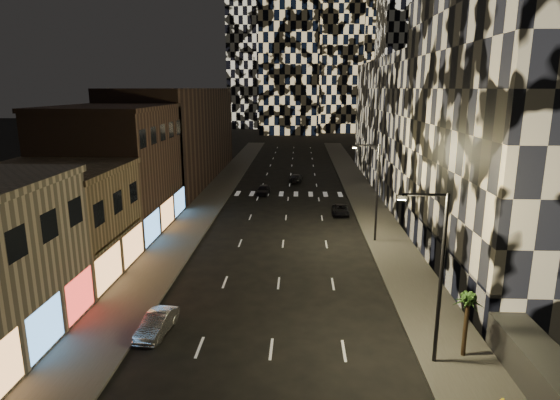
# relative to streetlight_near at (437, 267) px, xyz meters

# --- Properties ---
(sidewalk_left) EXTENTS (4.00, 120.00, 0.15)m
(sidewalk_left) POSITION_rel_streetlight_near_xyz_m (-18.35, 40.00, -5.28)
(sidewalk_left) COLOR #47443F
(sidewalk_left) RESTS_ON ground
(sidewalk_right) EXTENTS (4.00, 120.00, 0.15)m
(sidewalk_right) POSITION_rel_streetlight_near_xyz_m (1.65, 40.00, -5.28)
(sidewalk_right) COLOR #47443F
(sidewalk_right) RESTS_ON ground
(curb_left) EXTENTS (0.20, 120.00, 0.15)m
(curb_left) POSITION_rel_streetlight_near_xyz_m (-16.25, 40.00, -5.28)
(curb_left) COLOR #4C4C47
(curb_left) RESTS_ON ground
(curb_right) EXTENTS (0.20, 120.00, 0.15)m
(curb_right) POSITION_rel_streetlight_near_xyz_m (-0.45, 40.00, -5.28)
(curb_right) COLOR #4C4C47
(curb_right) RESTS_ON ground
(retail_tan) EXTENTS (10.00, 10.00, 8.00)m
(retail_tan) POSITION_rel_streetlight_near_xyz_m (-25.35, 11.00, -1.35)
(retail_tan) COLOR #856D4F
(retail_tan) RESTS_ON ground
(retail_brown) EXTENTS (10.00, 15.00, 12.00)m
(retail_brown) POSITION_rel_streetlight_near_xyz_m (-25.35, 23.50, 0.65)
(retail_brown) COLOR #463127
(retail_brown) RESTS_ON ground
(retail_filler_left) EXTENTS (10.00, 40.00, 14.00)m
(retail_filler_left) POSITION_rel_streetlight_near_xyz_m (-25.35, 50.00, 1.65)
(retail_filler_left) COLOR #463127
(retail_filler_left) RESTS_ON ground
(midrise_right) EXTENTS (16.00, 25.00, 22.00)m
(midrise_right) POSITION_rel_streetlight_near_xyz_m (11.65, 14.50, 5.65)
(midrise_right) COLOR #232326
(midrise_right) RESTS_ON ground
(midrise_base) EXTENTS (0.60, 25.00, 3.00)m
(midrise_base) POSITION_rel_streetlight_near_xyz_m (3.95, 14.50, -3.85)
(midrise_base) COLOR #383838
(midrise_base) RESTS_ON ground
(plinth_right) EXTENTS (2.00, 8.00, 2.00)m
(plinth_right) POSITION_rel_streetlight_near_xyz_m (4.65, -2.00, -4.35)
(plinth_right) COLOR #383838
(plinth_right) RESTS_ON ground
(midrise_filler_right) EXTENTS (16.00, 40.00, 18.00)m
(midrise_filler_right) POSITION_rel_streetlight_near_xyz_m (11.65, 47.00, 3.65)
(midrise_filler_right) COLOR #232326
(midrise_filler_right) RESTS_ON ground
(streetlight_near) EXTENTS (2.55, 0.25, 9.00)m
(streetlight_near) POSITION_rel_streetlight_near_xyz_m (0.00, 0.00, 0.00)
(streetlight_near) COLOR black
(streetlight_near) RESTS_ON sidewalk_right
(streetlight_far) EXTENTS (2.55, 0.25, 9.00)m
(streetlight_far) POSITION_rel_streetlight_near_xyz_m (0.00, 20.00, 0.00)
(streetlight_far) COLOR black
(streetlight_far) RESTS_ON sidewalk_right
(car_silver_parked) EXTENTS (1.77, 3.91, 1.25)m
(car_silver_parked) POSITION_rel_streetlight_near_xyz_m (-15.14, 2.39, -4.73)
(car_silver_parked) COLOR #96969B
(car_silver_parked) RESTS_ON ground
(car_dark_midlane) EXTENTS (1.91, 4.05, 1.34)m
(car_dark_midlane) POSITION_rel_streetlight_near_xyz_m (-11.78, 39.33, -4.68)
(car_dark_midlane) COLOR black
(car_dark_midlane) RESTS_ON ground
(car_dark_oncoming) EXTENTS (2.14, 4.46, 1.25)m
(car_dark_oncoming) POSITION_rel_streetlight_near_xyz_m (-7.41, 48.34, -4.73)
(car_dark_oncoming) COLOR black
(car_dark_oncoming) RESTS_ON ground
(car_dark_rightlane) EXTENTS (2.01, 4.07, 1.11)m
(car_dark_rightlane) POSITION_rel_streetlight_near_xyz_m (-2.19, 29.48, -4.80)
(car_dark_rightlane) COLOR black
(car_dark_rightlane) RESTS_ON ground
(palm_tree) EXTENTS (1.79, 1.82, 3.56)m
(palm_tree) POSITION_rel_streetlight_near_xyz_m (1.95, 0.64, -2.26)
(palm_tree) COLOR #47331E
(palm_tree) RESTS_ON sidewalk_right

